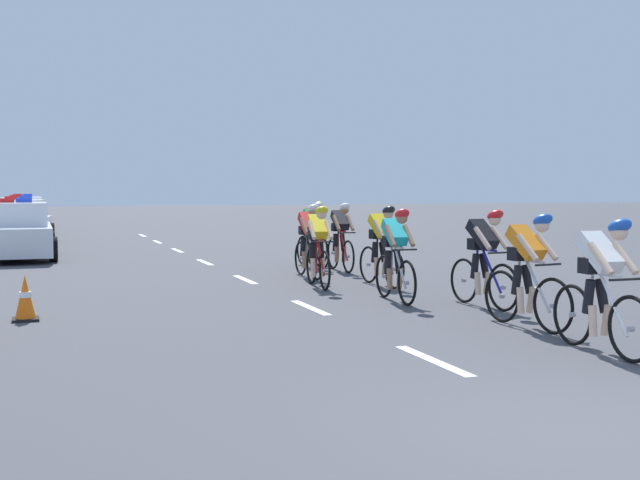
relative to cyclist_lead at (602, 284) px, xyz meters
The scene contains 17 objects.
ground_plane 3.33m from the cyclist_lead, 126.57° to the right, with size 160.00×160.00×0.00m, color #424247.
lane_markings_centre 10.55m from the cyclist_lead, 100.57° to the left, with size 0.14×29.60×0.01m.
cyclist_lead is the anchor object (origin of this frame).
cyclist_second 1.67m from the cyclist_lead, 83.88° to the left, with size 0.45×1.72×1.56m.
cyclist_third 3.53m from the cyclist_lead, 79.64° to the left, with size 0.44×1.72×1.56m.
cyclist_fourth 4.51m from the cyclist_lead, 95.08° to the left, with size 0.43×1.72×1.56m.
cyclist_fifth 6.46m from the cyclist_lead, 87.81° to the left, with size 0.44×1.72×1.56m.
cyclist_sixth 8.25m from the cyclist_lead, 94.15° to the left, with size 0.42×1.72×1.56m.
cyclist_seventh 6.73m from the cyclist_lead, 98.20° to the left, with size 0.45×1.72×1.56m.
cyclist_eighth 11.39m from the cyclist_lead, 86.74° to the left, with size 0.42×1.72×1.56m.
cyclist_ninth 9.25m from the cyclist_lead, 86.82° to the left, with size 0.42×1.72×1.56m.
cyclist_tenth 10.21m from the cyclist_lead, 88.91° to the left, with size 0.45×1.72×1.56m.
police_car_nearest 16.38m from the cyclist_lead, 112.95° to the left, with size 2.01×4.40×1.59m.
police_car_second 21.75m from the cyclist_lead, 107.09° to the left, with size 2.28×4.54×1.59m.
police_car_third 27.01m from the cyclist_lead, 103.68° to the left, with size 2.06×4.43×1.59m.
police_car_furthest 33.10m from the cyclist_lead, 101.13° to the left, with size 2.22×4.51×1.59m.
traffic_cone_mid 7.62m from the cyclist_lead, 143.07° to the left, with size 0.36×0.36×0.64m.
Camera 1 is at (-4.01, -4.51, 1.85)m, focal length 44.22 mm.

